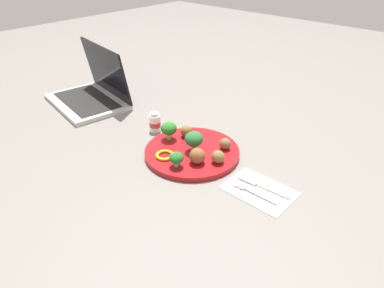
{
  "coord_description": "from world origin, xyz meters",
  "views": [
    {
      "loc": [
        -0.58,
        0.64,
        0.56
      ],
      "look_at": [
        0.0,
        0.0,
        0.04
      ],
      "focal_mm": 32.51,
      "sensor_mm": 36.0,
      "label": 1
    }
  ],
  "objects_px": {
    "fork": "(253,191)",
    "pepper_ring_mid_left": "(165,155)",
    "meatball_back_left": "(197,156)",
    "knife": "(261,184)",
    "broccoli_floret_front_right": "(195,139)",
    "broccoli_floret_mid_right": "(168,129)",
    "meatball_mid_right": "(225,144)",
    "meatball_back_right": "(219,156)",
    "broccoli_floret_front_left": "(176,158)",
    "laptop": "(92,93)",
    "yogurt_bottle": "(155,123)",
    "plate": "(192,152)",
    "meatball_center": "(186,131)",
    "napkin": "(259,190)"
  },
  "relations": [
    {
      "from": "fork",
      "to": "pepper_ring_mid_left",
      "type": "bearing_deg",
      "value": 10.18
    },
    {
      "from": "meatball_back_left",
      "to": "pepper_ring_mid_left",
      "type": "bearing_deg",
      "value": 23.62
    },
    {
      "from": "fork",
      "to": "knife",
      "type": "height_order",
      "value": "same"
    },
    {
      "from": "broccoli_floret_front_right",
      "to": "meatball_back_left",
      "type": "bearing_deg",
      "value": 138.47
    },
    {
      "from": "broccoli_floret_mid_right",
      "to": "meatball_mid_right",
      "type": "xyz_separation_m",
      "value": [
        -0.16,
        -0.07,
        -0.02
      ]
    },
    {
      "from": "meatball_back_right",
      "to": "pepper_ring_mid_left",
      "type": "bearing_deg",
      "value": 32.78
    },
    {
      "from": "broccoli_floret_front_left",
      "to": "meatball_back_right",
      "type": "distance_m",
      "value": 0.12
    },
    {
      "from": "laptop",
      "to": "yogurt_bottle",
      "type": "bearing_deg",
      "value": -179.23
    },
    {
      "from": "plate",
      "to": "meatball_center",
      "type": "height_order",
      "value": "meatball_center"
    },
    {
      "from": "broccoli_floret_mid_right",
      "to": "fork",
      "type": "relative_size",
      "value": 0.47
    },
    {
      "from": "broccoli_floret_front_left",
      "to": "fork",
      "type": "distance_m",
      "value": 0.22
    },
    {
      "from": "laptop",
      "to": "meatball_center",
      "type": "bearing_deg",
      "value": -176.78
    },
    {
      "from": "plate",
      "to": "yogurt_bottle",
      "type": "bearing_deg",
      "value": -7.79
    },
    {
      "from": "meatball_mid_right",
      "to": "pepper_ring_mid_left",
      "type": "distance_m",
      "value": 0.18
    },
    {
      "from": "broccoli_floret_front_left",
      "to": "napkin",
      "type": "distance_m",
      "value": 0.23
    },
    {
      "from": "yogurt_bottle",
      "to": "meatball_back_left",
      "type": "bearing_deg",
      "value": 164.94
    },
    {
      "from": "plate",
      "to": "knife",
      "type": "relative_size",
      "value": 1.92
    },
    {
      "from": "meatball_back_left",
      "to": "meatball_mid_right",
      "type": "height_order",
      "value": "meatball_back_left"
    },
    {
      "from": "broccoli_floret_front_right",
      "to": "yogurt_bottle",
      "type": "distance_m",
      "value": 0.2
    },
    {
      "from": "napkin",
      "to": "meatball_center",
      "type": "bearing_deg",
      "value": -10.97
    },
    {
      "from": "fork",
      "to": "meatball_center",
      "type": "bearing_deg",
      "value": -14.51
    },
    {
      "from": "pepper_ring_mid_left",
      "to": "napkin",
      "type": "distance_m",
      "value": 0.28
    },
    {
      "from": "fork",
      "to": "yogurt_bottle",
      "type": "height_order",
      "value": "yogurt_bottle"
    },
    {
      "from": "meatball_mid_right",
      "to": "fork",
      "type": "bearing_deg",
      "value": 148.91
    },
    {
      "from": "napkin",
      "to": "yogurt_bottle",
      "type": "relative_size",
      "value": 2.58
    },
    {
      "from": "meatball_mid_right",
      "to": "yogurt_bottle",
      "type": "bearing_deg",
      "value": 9.93
    },
    {
      "from": "broccoli_floret_front_left",
      "to": "meatball_back_right",
      "type": "xyz_separation_m",
      "value": [
        -0.07,
        -0.1,
        -0.01
      ]
    },
    {
      "from": "meatball_mid_right",
      "to": "laptop",
      "type": "bearing_deg",
      "value": 4.67
    },
    {
      "from": "plate",
      "to": "pepper_ring_mid_left",
      "type": "relative_size",
      "value": 5.23
    },
    {
      "from": "meatball_back_left",
      "to": "meatball_back_right",
      "type": "distance_m",
      "value": 0.06
    },
    {
      "from": "plate",
      "to": "knife",
      "type": "xyz_separation_m",
      "value": [
        -0.24,
        -0.0,
        -0.0
      ]
    },
    {
      "from": "broccoli_floret_front_left",
      "to": "meatball_mid_right",
      "type": "distance_m",
      "value": 0.17
    },
    {
      "from": "broccoli_floret_mid_right",
      "to": "pepper_ring_mid_left",
      "type": "height_order",
      "value": "broccoli_floret_mid_right"
    },
    {
      "from": "broccoli_floret_front_left",
      "to": "broccoli_floret_mid_right",
      "type": "xyz_separation_m",
      "value": [
        0.12,
        -0.09,
        0.01
      ]
    },
    {
      "from": "meatball_back_left",
      "to": "yogurt_bottle",
      "type": "distance_m",
      "value": 0.25
    },
    {
      "from": "broccoli_floret_mid_right",
      "to": "laptop",
      "type": "bearing_deg",
      "value": -3.23
    },
    {
      "from": "pepper_ring_mid_left",
      "to": "yogurt_bottle",
      "type": "xyz_separation_m",
      "value": [
        0.16,
        -0.1,
        0.01
      ]
    },
    {
      "from": "meatball_center",
      "to": "laptop",
      "type": "xyz_separation_m",
      "value": [
        0.47,
        0.03,
        0.01
      ]
    },
    {
      "from": "napkin",
      "to": "pepper_ring_mid_left",
      "type": "bearing_deg",
      "value": 13.5
    },
    {
      "from": "plate",
      "to": "broccoli_floret_front_left",
      "type": "height_order",
      "value": "broccoli_floret_front_left"
    },
    {
      "from": "meatball_mid_right",
      "to": "laptop",
      "type": "distance_m",
      "value": 0.61
    },
    {
      "from": "napkin",
      "to": "broccoli_floret_front_left",
      "type": "bearing_deg",
      "value": 19.87
    },
    {
      "from": "meatball_back_right",
      "to": "yogurt_bottle",
      "type": "height_order",
      "value": "yogurt_bottle"
    },
    {
      "from": "meatball_back_left",
      "to": "broccoli_floret_front_right",
      "type": "bearing_deg",
      "value": -41.53
    },
    {
      "from": "broccoli_floret_front_right",
      "to": "meatball_mid_right",
      "type": "height_order",
      "value": "broccoli_floret_front_right"
    },
    {
      "from": "broccoli_floret_front_right",
      "to": "knife",
      "type": "relative_size",
      "value": 0.42
    },
    {
      "from": "broccoli_floret_front_left",
      "to": "meatball_mid_right",
      "type": "bearing_deg",
      "value": -104.42
    },
    {
      "from": "broccoli_floret_front_right",
      "to": "meatball_back_right",
      "type": "relative_size",
      "value": 1.67
    },
    {
      "from": "pepper_ring_mid_left",
      "to": "laptop",
      "type": "xyz_separation_m",
      "value": [
        0.51,
        -0.1,
        0.02
      ]
    },
    {
      "from": "meatball_back_left",
      "to": "meatball_back_right",
      "type": "height_order",
      "value": "meatball_back_left"
    }
  ]
}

